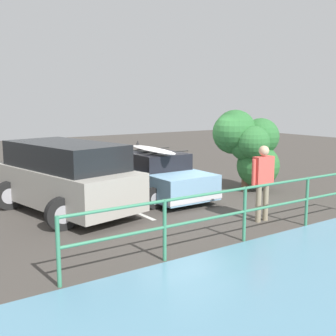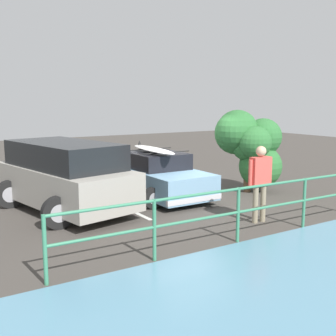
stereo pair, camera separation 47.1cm
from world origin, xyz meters
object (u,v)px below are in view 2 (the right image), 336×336
sedan_car (157,175)px  suv_car (64,176)px  person_bystander (260,177)px  bush_near_left (250,145)px

sedan_car → suv_car: 2.95m
sedan_car → person_bystander: 3.79m
sedan_car → bush_near_left: bearing=160.5°
bush_near_left → person_bystander: bearing=51.0°
sedan_car → bush_near_left: 3.13m
person_bystander → bush_near_left: size_ratio=0.71×
person_bystander → suv_car: bearing=-44.7°
suv_car → bush_near_left: (-5.76, 0.82, 0.55)m
bush_near_left → suv_car: bearing=-8.1°
person_bystander → bush_near_left: 3.51m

